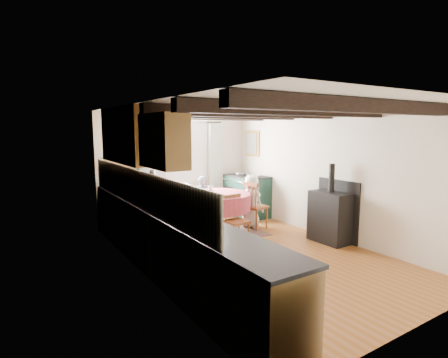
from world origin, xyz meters
TOP-DOWN VIEW (x-y plane):
  - floor at (0.00, 0.00)m, footprint 3.60×5.50m
  - ceiling at (0.00, 0.00)m, footprint 3.60×5.50m
  - wall_back at (0.00, 2.75)m, footprint 3.60×0.00m
  - wall_front at (0.00, -2.75)m, footprint 3.60×0.00m
  - wall_left at (-1.80, 0.00)m, footprint 0.00×5.50m
  - wall_right at (1.80, 0.00)m, footprint 0.00×5.50m
  - beam_a at (0.00, -2.00)m, footprint 3.60×0.16m
  - beam_b at (0.00, -1.00)m, footprint 3.60×0.16m
  - beam_c at (0.00, 0.00)m, footprint 3.60×0.16m
  - beam_d at (0.00, 1.00)m, footprint 3.60×0.16m
  - beam_e at (0.00, 2.00)m, footprint 3.60×0.16m
  - splash_left at (-1.78, 0.30)m, footprint 0.02×4.50m
  - splash_back at (-1.00, 2.73)m, footprint 1.40×0.02m
  - base_cabinet_left at (-1.50, 0.00)m, footprint 0.60×5.30m
  - base_cabinet_back at (-1.05, 2.45)m, footprint 1.30×0.60m
  - worktop_left at (-1.48, 0.00)m, footprint 0.64×5.30m
  - worktop_back at (-1.05, 2.43)m, footprint 1.30×0.64m
  - wall_cabinet_glass at (-1.63, 1.20)m, footprint 0.34×1.80m
  - wall_cabinet_solid at (-1.63, -0.30)m, footprint 0.34×0.90m
  - window_frame at (0.10, 2.73)m, footprint 1.34×0.03m
  - window_pane at (0.10, 2.74)m, footprint 1.20×0.01m
  - curtain_left at (-0.75, 2.65)m, footprint 0.35×0.10m
  - curtain_right at (0.95, 2.65)m, footprint 0.35×0.10m
  - curtain_rod at (0.10, 2.65)m, footprint 2.00×0.03m
  - wall_picture at (1.77, 2.30)m, footprint 0.04×0.50m
  - wall_plate at (1.05, 2.72)m, footprint 0.30×0.02m
  - rug at (0.10, 1.25)m, footprint 1.75×1.36m
  - dining_table at (0.10, 1.25)m, footprint 1.33×1.33m
  - chair_near at (0.09, 0.51)m, footprint 0.39×0.41m
  - chair_left at (-0.71, 1.20)m, footprint 0.54×0.52m
  - chair_right at (1.00, 1.15)m, footprint 0.51×0.50m
  - aga_range at (1.47, 2.09)m, footprint 0.69×1.07m
  - cast_iron_stove at (1.58, -0.30)m, footprint 0.43×0.72m
  - child_far at (0.22, 2.02)m, footprint 0.43×0.33m
  - child_right at (0.95, 1.23)m, footprint 0.47×0.61m
  - bowl_a at (-0.03, 1.20)m, footprint 0.27×0.27m
  - bowl_b at (-0.04, 1.26)m, footprint 0.26×0.26m
  - cup at (0.21, 1.64)m, footprint 0.14×0.14m
  - canister_tall at (-1.29, 2.48)m, footprint 0.14×0.14m
  - canister_wide at (-0.92, 2.55)m, footprint 0.16×0.16m
  - canister_slim at (-0.77, 2.32)m, footprint 0.10×0.10m

SIDE VIEW (x-z plane):
  - floor at x=0.00m, z-range 0.00..0.00m
  - rug at x=0.10m, z-range 0.00..0.01m
  - dining_table at x=0.10m, z-range 0.00..0.80m
  - base_cabinet_left at x=-1.50m, z-range 0.00..0.88m
  - base_cabinet_back at x=-1.05m, z-range 0.00..0.88m
  - chair_near at x=0.09m, z-range 0.00..0.88m
  - chair_right at x=1.00m, z-range 0.00..0.98m
  - aga_range at x=1.47m, z-range 0.00..0.99m
  - chair_left at x=-0.71m, z-range 0.00..1.05m
  - child_far at x=0.22m, z-range 0.00..1.05m
  - child_right at x=0.95m, z-range 0.00..1.10m
  - cast_iron_stove at x=1.58m, z-range 0.00..1.44m
  - bowl_a at x=-0.03m, z-range 0.80..0.85m
  - bowl_b at x=-0.04m, z-range 0.80..0.86m
  - cup at x=0.21m, z-range 0.80..0.90m
  - worktop_left at x=-1.48m, z-range 0.88..0.92m
  - worktop_back at x=-1.05m, z-range 0.88..0.92m
  - canister_wide at x=-0.92m, z-range 0.92..1.10m
  - canister_tall at x=-1.29m, z-range 0.92..1.17m
  - canister_slim at x=-0.77m, z-range 0.92..1.21m
  - curtain_left at x=-0.75m, z-range 0.05..2.15m
  - curtain_right at x=0.95m, z-range 0.05..2.15m
  - wall_back at x=0.00m, z-range 0.00..2.40m
  - wall_front at x=0.00m, z-range 0.00..2.40m
  - wall_left at x=-1.80m, z-range 0.00..2.40m
  - wall_right at x=1.80m, z-range 0.00..2.40m
  - splash_left at x=-1.78m, z-range 0.92..1.48m
  - splash_back at x=-1.00m, z-range 0.92..1.48m
  - window_frame at x=0.10m, z-range 0.83..2.37m
  - window_pane at x=0.10m, z-range 0.90..2.30m
  - wall_picture at x=1.77m, z-range 1.40..2.00m
  - wall_plate at x=1.05m, z-range 1.55..1.85m
  - wall_cabinet_solid at x=-1.63m, z-range 1.55..2.25m
  - wall_cabinet_glass at x=-1.63m, z-range 1.50..2.40m
  - curtain_rod at x=0.10m, z-range 2.19..2.22m
  - beam_a at x=0.00m, z-range 2.23..2.39m
  - beam_b at x=0.00m, z-range 2.23..2.39m
  - beam_c at x=0.00m, z-range 2.23..2.39m
  - beam_d at x=0.00m, z-range 2.23..2.39m
  - beam_e at x=0.00m, z-range 2.23..2.39m
  - ceiling at x=0.00m, z-range 2.40..2.40m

